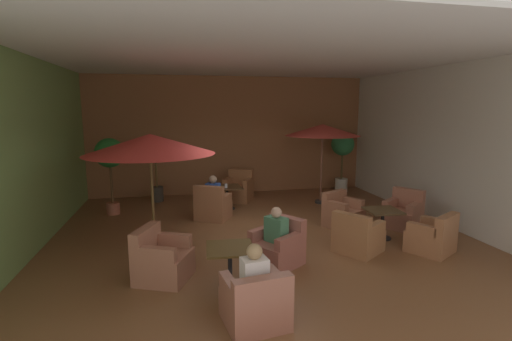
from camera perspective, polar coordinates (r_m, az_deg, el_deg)
ground_plane at (r=8.48m, az=0.64°, el=-9.78°), size 9.13×8.81×0.02m
wall_back_brick at (r=12.33m, az=-3.86°, el=5.34°), size 9.13×0.08×3.79m
wall_left_accent at (r=8.32m, az=-31.38°, el=1.95°), size 0.08×8.81×3.79m
wall_right_plain at (r=10.06m, az=26.70°, el=3.41°), size 0.08×8.81×3.79m
ceiling_slab at (r=8.07m, az=0.69°, el=16.87°), size 9.13×8.81×0.06m
cafe_table_front_left at (r=10.43m, az=-4.40°, el=-3.26°), size 0.80×0.80×0.64m
armchair_front_left_north at (r=11.40m, az=-2.68°, el=-2.90°), size 1.02×1.02×0.92m
armchair_front_left_east at (r=9.56m, az=-6.61°, el=-5.48°), size 1.02×0.99×0.90m
cafe_table_front_right at (r=8.54m, az=18.72°, el=-6.68°), size 0.74×0.74×0.64m
armchair_front_right_north at (r=8.16m, az=25.28°, el=-9.21°), size 1.02×1.02×0.80m
armchair_front_right_east at (r=9.53m, az=21.50°, el=-6.14°), size 1.02×1.02×0.89m
armchair_front_right_south at (r=9.16m, az=12.96°, el=-6.42°), size 1.00×0.99×0.82m
armchair_front_right_west at (r=7.67m, az=15.19°, el=-9.71°), size 1.08×1.07×0.82m
cafe_table_mid_center at (r=6.04m, az=-3.98°, el=-12.77°), size 0.78×0.78×0.64m
armchair_mid_center_north at (r=6.89m, az=3.30°, el=-11.61°), size 1.08×1.07×0.83m
armchair_mid_center_east at (r=6.49m, az=-14.18°, el=-13.11°), size 1.03×1.03×0.87m
armchair_mid_center_south at (r=5.14m, az=-0.08°, el=-19.57°), size 0.87×0.87×0.77m
patio_umbrella_tall_red at (r=11.00m, az=10.08°, el=6.01°), size 2.15×2.15×2.33m
patio_umbrella_center_beige at (r=8.07m, az=-15.82°, el=3.85°), size 2.69×2.69×2.26m
potted_tree_left_corner at (r=10.43m, az=-21.35°, el=1.90°), size 0.76×0.76×2.02m
potted_tree_mid_left at (r=11.51m, az=-15.03°, el=1.85°), size 0.62×0.62×1.91m
potted_tree_mid_right at (r=12.75m, az=13.02°, el=3.01°), size 0.76×0.76×1.99m
patron_blue_shirt at (r=6.73m, az=3.09°, el=-8.58°), size 0.41×0.45×0.64m
patron_by_window at (r=9.50m, az=-6.55°, el=-3.01°), size 0.40×0.36×0.69m
patron_with_friend at (r=4.98m, az=-0.24°, el=-15.20°), size 0.36×0.30×0.69m
iced_drink_cup at (r=10.25m, az=-4.60°, el=-2.32°), size 0.08×0.08×0.11m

